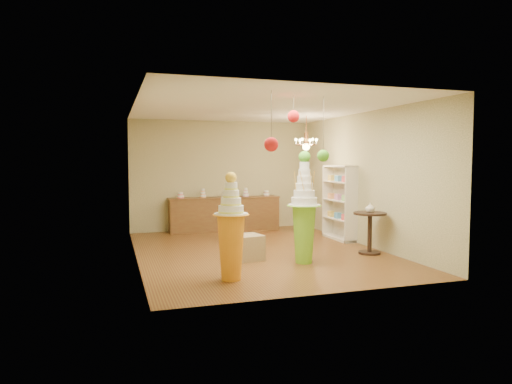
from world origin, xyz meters
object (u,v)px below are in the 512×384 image
object	(u,v)px
pedestal_green	(304,219)
pedestal_orange	(231,237)
sideboard	(225,213)
round_table	(370,227)

from	to	relation	value
pedestal_green	pedestal_orange	world-z (taller)	pedestal_green
pedestal_orange	sideboard	xyz separation A→B (m)	(1.13, 5.04, -0.21)
round_table	pedestal_green	bearing A→B (deg)	-167.67
pedestal_orange	round_table	world-z (taller)	pedestal_orange
pedestal_orange	sideboard	distance (m)	5.17
round_table	sideboard	bearing A→B (deg)	118.12
pedestal_green	round_table	xyz separation A→B (m)	(1.63, 0.36, -0.27)
pedestal_orange	pedestal_green	bearing A→B (deg)	25.14
pedestal_green	round_table	distance (m)	1.69
pedestal_orange	round_table	distance (m)	3.42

